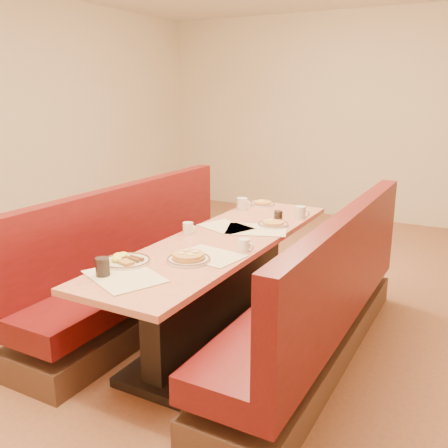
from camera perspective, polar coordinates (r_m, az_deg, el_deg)
The scene contains 19 objects.
ground at distance 3.83m, azimuth -0.20°, elevation -12.45°, with size 8.00×8.00×0.00m, color #9E6647.
room_envelope at distance 3.40m, azimuth -0.23°, elevation 17.78°, with size 6.04×8.04×2.82m.
diner_table at distance 3.67m, azimuth -0.20°, elevation -7.28°, with size 0.70×2.50×0.75m.
booth_left at distance 4.06m, azimuth -9.32°, elevation -5.45°, with size 0.55×2.50×1.05m.
booth_right at distance 3.41m, azimuth 10.77°, elevation -9.61°, with size 0.55×2.50×1.05m.
placemat_near_left at distance 2.89m, azimuth -11.29°, elevation -5.86°, with size 0.45×0.34×0.00m, color beige.
placemat_near_right at distance 3.18m, azimuth -1.64°, elevation -3.63°, with size 0.40×0.30×0.00m, color beige.
placemat_far_left at distance 3.83m, azimuth 0.20°, elevation -0.32°, with size 0.38×0.29×0.00m, color beige.
placemat_far_right at distance 3.77m, azimuth 3.74°, elevation -0.62°, with size 0.45×0.34×0.00m, color beige.
pancake_plate at distance 3.08m, azimuth -4.07°, elevation -3.91°, with size 0.27×0.27×0.06m.
eggs_plate at distance 3.10m, azimuth -11.15°, elevation -4.12°, with size 0.29×0.29×0.06m.
extra_plate_mid at distance 3.88m, azimuth 5.64°, elevation 0.01°, with size 0.24×0.24×0.05m.
extra_plate_far at distance 4.58m, azimuth 4.45°, elevation 2.36°, with size 0.23×0.23×0.05m.
coffee_mug_a at distance 3.26m, azimuth 2.39°, elevation -2.41°, with size 0.11×0.08×0.08m.
coffee_mug_b at distance 3.66m, azimuth -4.09°, elevation -0.45°, with size 0.11×0.08×0.08m.
coffee_mug_c at distance 4.14m, azimuth 8.76°, elevation 1.36°, with size 0.13×0.09×0.10m.
coffee_mug_d at distance 4.40m, azimuth 2.12°, elevation 2.36°, with size 0.13×0.09×0.10m.
soda_tumbler_near at distance 2.91m, azimuth -13.71°, elevation -4.83°, with size 0.08×0.08×0.11m.
soda_tumbler_mid at distance 3.98m, azimuth 6.22°, elevation 0.82°, with size 0.07×0.07×0.10m.
Camera 1 is at (1.65, -2.97, 1.78)m, focal length 40.00 mm.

